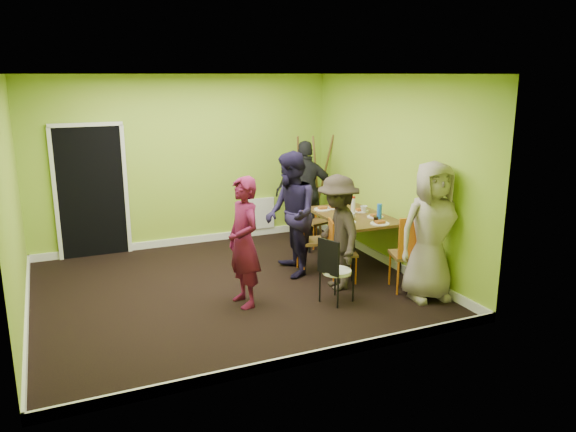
% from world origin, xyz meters
% --- Properties ---
extents(ground, '(5.00, 5.00, 0.00)m').
position_xyz_m(ground, '(0.00, 0.00, 0.00)').
color(ground, black).
rests_on(ground, ground).
extents(room_walls, '(5.04, 4.54, 2.82)m').
position_xyz_m(room_walls, '(-0.02, 0.04, 0.99)').
color(room_walls, '#99B92F').
rests_on(room_walls, ground).
extents(dining_table, '(0.90, 1.50, 0.75)m').
position_xyz_m(dining_table, '(2.05, 0.28, 0.70)').
color(dining_table, black).
rests_on(dining_table, ground).
extents(chair_left_far, '(0.45, 0.45, 0.96)m').
position_xyz_m(chair_left_far, '(1.24, 0.21, 0.54)').
color(chair_left_far, orange).
rests_on(chair_left_far, ground).
extents(chair_left_near, '(0.45, 0.45, 0.87)m').
position_xyz_m(chair_left_near, '(1.46, -0.33, 0.49)').
color(chair_left_near, orange).
rests_on(chair_left_near, ground).
extents(chair_back_end, '(0.47, 0.53, 0.94)m').
position_xyz_m(chair_back_end, '(1.87, 1.42, 0.66)').
color(chair_back_end, orange).
rests_on(chair_back_end, ground).
extents(chair_front_end, '(0.53, 0.53, 1.03)m').
position_xyz_m(chair_front_end, '(2.14, -1.05, 0.58)').
color(chair_front_end, orange).
rests_on(chair_front_end, ground).
extents(chair_bentwood, '(0.43, 0.42, 0.85)m').
position_xyz_m(chair_bentwood, '(1.04, -0.99, 0.47)').
color(chair_bentwood, black).
rests_on(chair_bentwood, ground).
extents(easel, '(0.72, 0.67, 1.79)m').
position_xyz_m(easel, '(2.16, 1.89, 0.88)').
color(easel, brown).
rests_on(easel, ground).
extents(plate_near_left, '(0.27, 0.27, 0.01)m').
position_xyz_m(plate_near_left, '(1.77, 0.75, 0.76)').
color(plate_near_left, white).
rests_on(plate_near_left, dining_table).
extents(plate_near_right, '(0.22, 0.22, 0.01)m').
position_xyz_m(plate_near_right, '(1.76, -0.08, 0.76)').
color(plate_near_right, white).
rests_on(plate_near_right, dining_table).
extents(plate_far_back, '(0.22, 0.22, 0.01)m').
position_xyz_m(plate_far_back, '(1.98, 0.76, 0.76)').
color(plate_far_back, white).
rests_on(plate_far_back, dining_table).
extents(plate_far_front, '(0.27, 0.27, 0.01)m').
position_xyz_m(plate_far_front, '(2.12, -0.34, 0.76)').
color(plate_far_front, white).
rests_on(plate_far_front, dining_table).
extents(plate_wall_back, '(0.25, 0.25, 0.01)m').
position_xyz_m(plate_wall_back, '(2.26, 0.41, 0.76)').
color(plate_wall_back, white).
rests_on(plate_wall_back, dining_table).
extents(plate_wall_front, '(0.24, 0.24, 0.01)m').
position_xyz_m(plate_wall_front, '(2.27, 0.02, 0.76)').
color(plate_wall_front, white).
rests_on(plate_wall_front, dining_table).
extents(thermos, '(0.06, 0.06, 0.25)m').
position_xyz_m(thermos, '(2.06, 0.31, 0.87)').
color(thermos, white).
rests_on(thermos, dining_table).
extents(blue_bottle, '(0.07, 0.07, 0.22)m').
position_xyz_m(blue_bottle, '(2.28, -0.08, 0.86)').
color(blue_bottle, blue).
rests_on(blue_bottle, dining_table).
extents(orange_bottle, '(0.03, 0.03, 0.07)m').
position_xyz_m(orange_bottle, '(1.90, 0.48, 0.79)').
color(orange_bottle, orange).
rests_on(orange_bottle, dining_table).
extents(glass_mid, '(0.06, 0.06, 0.11)m').
position_xyz_m(glass_mid, '(1.90, 0.54, 0.80)').
color(glass_mid, black).
rests_on(glass_mid, dining_table).
extents(glass_back, '(0.07, 0.07, 0.09)m').
position_xyz_m(glass_back, '(2.10, 0.71, 0.80)').
color(glass_back, black).
rests_on(glass_back, dining_table).
extents(glass_front, '(0.07, 0.07, 0.09)m').
position_xyz_m(glass_front, '(2.11, -0.26, 0.79)').
color(glass_front, black).
rests_on(glass_front, dining_table).
extents(cup_a, '(0.13, 0.13, 0.10)m').
position_xyz_m(cup_a, '(1.87, 0.04, 0.80)').
color(cup_a, white).
rests_on(cup_a, dining_table).
extents(cup_b, '(0.11, 0.11, 0.10)m').
position_xyz_m(cup_b, '(2.27, 0.33, 0.80)').
color(cup_b, white).
rests_on(cup_b, dining_table).
extents(person_standing, '(0.45, 0.63, 1.62)m').
position_xyz_m(person_standing, '(0.01, -0.58, 0.81)').
color(person_standing, '#5B0F32').
rests_on(person_standing, ground).
extents(person_left_far, '(0.80, 0.96, 1.77)m').
position_xyz_m(person_left_far, '(0.98, 0.18, 0.88)').
color(person_left_far, black).
rests_on(person_left_far, ground).
extents(person_left_near, '(0.69, 1.06, 1.54)m').
position_xyz_m(person_left_near, '(1.34, -0.55, 0.77)').
color(person_left_near, black).
rests_on(person_left_near, ground).
extents(person_back_end, '(1.10, 0.76, 1.73)m').
position_xyz_m(person_back_end, '(1.86, 1.53, 0.87)').
color(person_back_end, black).
rests_on(person_back_end, ground).
extents(person_front_end, '(0.94, 0.69, 1.78)m').
position_xyz_m(person_front_end, '(2.24, -1.33, 0.89)').
color(person_front_end, gray).
rests_on(person_front_end, ground).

